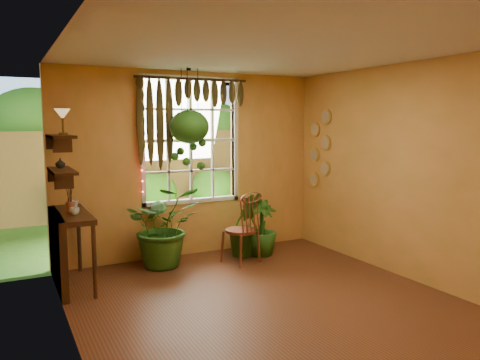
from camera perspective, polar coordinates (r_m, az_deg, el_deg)
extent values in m
plane|color=#5E2F1A|center=(5.25, 3.61, -14.89)|extent=(4.50, 4.50, 0.00)
plane|color=silver|center=(4.93, 3.86, 15.66)|extent=(4.50, 4.50, 0.00)
plane|color=#E3964D|center=(6.93, -5.92, 1.92)|extent=(4.00, 0.00, 4.00)
plane|color=#E3964D|center=(4.25, -20.06, -1.62)|extent=(0.00, 4.50, 4.50)
plane|color=#E3964D|center=(6.18, 19.83, 0.94)|extent=(0.00, 4.50, 4.50)
cube|color=white|center=(6.93, -6.04, 4.82)|extent=(1.52, 0.10, 1.86)
cube|color=white|center=(6.96, -6.13, 4.83)|extent=(1.38, 0.01, 1.78)
cylinder|color=#351D0E|center=(6.85, -5.80, 12.17)|extent=(1.70, 0.04, 0.04)
cube|color=#351D0E|center=(5.92, -19.95, -4.01)|extent=(0.40, 1.20, 0.06)
cube|color=#351D0E|center=(5.99, -21.31, -8.06)|extent=(0.08, 1.18, 0.90)
cylinder|color=#351D0E|center=(5.51, -17.33, -9.41)|extent=(0.05, 0.05, 0.86)
cylinder|color=#351D0E|center=(6.56, -19.03, -6.85)|extent=(0.05, 0.05, 0.86)
cube|color=#351D0E|center=(5.84, -20.89, 1.06)|extent=(0.25, 0.90, 0.04)
cube|color=#351D0E|center=(5.81, -21.06, 4.99)|extent=(0.25, 0.90, 0.04)
cube|color=#2A5A19|center=(11.86, -14.71, -2.86)|extent=(14.00, 10.00, 0.04)
cube|color=olive|center=(10.00, -12.61, 0.74)|extent=(12.00, 0.10, 1.80)
plane|color=#84ADDE|center=(13.47, -16.61, 4.94)|extent=(12.00, 0.00, 12.00)
cylinder|color=maroon|center=(6.59, 0.06, -6.20)|extent=(0.55, 0.55, 0.04)
torus|color=maroon|center=(6.37, 1.27, -2.14)|extent=(0.40, 0.16, 0.41)
imported|color=#194C14|center=(6.48, -9.21, -5.54)|extent=(1.16, 1.05, 1.12)
imported|color=#194C14|center=(6.91, 0.65, -5.39)|extent=(0.63, 0.56, 0.95)
imported|color=#194C14|center=(6.96, 2.54, -5.71)|extent=(0.60, 0.60, 0.85)
ellipsoid|color=black|center=(6.53, -6.18, 5.75)|extent=(0.32, 0.32, 0.19)
ellipsoid|color=#194C14|center=(6.53, -6.19, 6.46)|extent=(0.55, 0.55, 0.47)
imported|color=silver|center=(5.73, -19.54, -3.60)|extent=(0.13, 0.13, 0.09)
imported|color=beige|center=(6.17, -19.56, -2.83)|extent=(0.12, 0.12, 0.09)
cylinder|color=brown|center=(5.92, -20.01, -3.11)|extent=(0.10, 0.10, 0.12)
imported|color=#B2AD99|center=(6.00, -21.06, 1.94)|extent=(0.13, 0.13, 0.12)
cylinder|color=brown|center=(5.66, -20.75, 5.29)|extent=(0.10, 0.10, 0.03)
cylinder|color=brown|center=(5.66, -20.79, 6.23)|extent=(0.02, 0.02, 0.18)
cone|color=slate|center=(5.66, -20.84, 7.53)|extent=(0.18, 0.18, 0.12)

